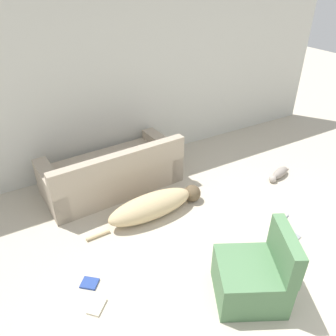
{
  "coord_description": "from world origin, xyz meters",
  "views": [
    {
      "loc": [
        -1.98,
        -1.16,
        2.9
      ],
      "look_at": [
        -0.27,
        1.85,
        0.74
      ],
      "focal_mm": 35.0,
      "sensor_mm": 36.0,
      "label": 1
    }
  ],
  "objects_px": {
    "dog": "(154,205)",
    "laptop_open": "(282,230)",
    "book_cream": "(97,306)",
    "couch": "(112,173)",
    "side_chair": "(254,277)",
    "cat": "(279,174)",
    "book_blue": "(90,283)"
  },
  "relations": [
    {
      "from": "laptop_open",
      "to": "side_chair",
      "type": "bearing_deg",
      "value": -164.11
    },
    {
      "from": "couch",
      "to": "side_chair",
      "type": "height_order",
      "value": "side_chair"
    },
    {
      "from": "laptop_open",
      "to": "side_chair",
      "type": "relative_size",
      "value": 0.4
    },
    {
      "from": "dog",
      "to": "side_chair",
      "type": "distance_m",
      "value": 1.64
    },
    {
      "from": "couch",
      "to": "side_chair",
      "type": "distance_m",
      "value": 2.55
    },
    {
      "from": "side_chair",
      "to": "laptop_open",
      "type": "bearing_deg",
      "value": 144.6
    },
    {
      "from": "couch",
      "to": "cat",
      "type": "xyz_separation_m",
      "value": [
        2.39,
        -1.04,
        -0.19
      ]
    },
    {
      "from": "couch",
      "to": "book_cream",
      "type": "bearing_deg",
      "value": 60.34
    },
    {
      "from": "laptop_open",
      "to": "cat",
      "type": "bearing_deg",
      "value": 34.59
    },
    {
      "from": "cat",
      "to": "laptop_open",
      "type": "bearing_deg",
      "value": 29.96
    },
    {
      "from": "dog",
      "to": "book_cream",
      "type": "xyz_separation_m",
      "value": [
        -1.15,
        -0.97,
        -0.15
      ]
    },
    {
      "from": "couch",
      "to": "laptop_open",
      "type": "distance_m",
      "value": 2.49
    },
    {
      "from": "dog",
      "to": "book_blue",
      "type": "distance_m",
      "value": 1.32
    },
    {
      "from": "couch",
      "to": "cat",
      "type": "distance_m",
      "value": 2.62
    },
    {
      "from": "cat",
      "to": "couch",
      "type": "bearing_deg",
      "value": -39.63
    },
    {
      "from": "couch",
      "to": "book_blue",
      "type": "bearing_deg",
      "value": 56.72
    },
    {
      "from": "laptop_open",
      "to": "book_blue",
      "type": "bearing_deg",
      "value": 157.35
    },
    {
      "from": "book_cream",
      "to": "side_chair",
      "type": "bearing_deg",
      "value": -24.15
    },
    {
      "from": "side_chair",
      "to": "couch",
      "type": "bearing_deg",
      "value": -141.03
    },
    {
      "from": "dog",
      "to": "cat",
      "type": "height_order",
      "value": "dog"
    },
    {
      "from": "couch",
      "to": "laptop_open",
      "type": "height_order",
      "value": "couch"
    },
    {
      "from": "cat",
      "to": "side_chair",
      "type": "bearing_deg",
      "value": 21.8
    },
    {
      "from": "book_cream",
      "to": "couch",
      "type": "bearing_deg",
      "value": 63.82
    },
    {
      "from": "couch",
      "to": "book_cream",
      "type": "xyz_separation_m",
      "value": [
        -0.91,
        -1.86,
        -0.24
      ]
    },
    {
      "from": "dog",
      "to": "laptop_open",
      "type": "height_order",
      "value": "dog"
    },
    {
      "from": "cat",
      "to": "book_cream",
      "type": "relative_size",
      "value": 2.47
    },
    {
      "from": "cat",
      "to": "laptop_open",
      "type": "distance_m",
      "value": 1.35
    },
    {
      "from": "laptop_open",
      "to": "book_cream",
      "type": "bearing_deg",
      "value": 164.73
    },
    {
      "from": "couch",
      "to": "side_chair",
      "type": "relative_size",
      "value": 2.33
    },
    {
      "from": "couch",
      "to": "book_blue",
      "type": "relative_size",
      "value": 9.02
    },
    {
      "from": "dog",
      "to": "book_cream",
      "type": "height_order",
      "value": "dog"
    },
    {
      "from": "laptop_open",
      "to": "book_cream",
      "type": "xyz_separation_m",
      "value": [
        -2.37,
        0.16,
        -0.06
      ]
    }
  ]
}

